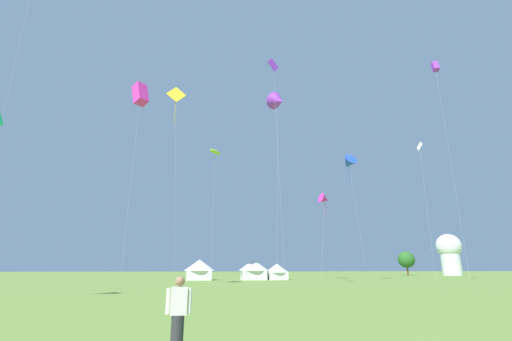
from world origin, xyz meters
TOP-DOWN VIEW (x-y plane):
  - kite_magenta_box at (-13.29, 33.32)m, footprint 2.22×2.23m
  - kite_white_diamond at (28.64, 44.35)m, footprint 2.10×3.00m
  - kite_yellow_diamond at (-9.97, 40.36)m, footprint 2.71×0.95m
  - kite_purple_delta at (5.55, 45.44)m, footprint 4.06×4.32m
  - kite_purple_box at (29.24, 38.79)m, footprint 1.32×1.89m
  - kite_magenta_delta at (10.64, 40.30)m, footprint 2.23×1.66m
  - kite_purple_diamond at (3.57, 39.09)m, footprint 1.97×2.18m
  - kite_blue_delta at (18.19, 48.72)m, footprint 2.85×3.28m
  - kite_lime_parafoil at (-3.91, 58.43)m, footprint 2.81×3.10m
  - person_spectator at (-5.87, 4.09)m, footprint 0.57×0.28m
  - festival_tent_center at (-5.93, 55.96)m, footprint 5.02×5.02m
  - festival_tent_left at (3.10, 55.96)m, footprint 5.05×5.05m
  - festival_tent_right at (7.13, 55.96)m, footprint 4.02×4.02m
  - observatory_dome at (60.00, 82.76)m, footprint 6.40×6.40m
  - tree_distant_left at (48.97, 85.58)m, footprint 4.37×4.37m

SIDE VIEW (x-z plane):
  - person_spectator at x=-5.87m, z-range -0.02..1.71m
  - festival_tent_right at x=7.13m, z-range 0.14..2.75m
  - festival_tent_center at x=-5.93m, z-range 0.17..3.44m
  - festival_tent_left at x=3.10m, z-range 0.18..3.46m
  - tree_distant_left at x=48.97m, z-range 0.95..7.26m
  - observatory_dome at x=60.00m, z-range 0.61..11.41m
  - kite_magenta_delta at x=10.64m, z-range 5.03..16.80m
  - kite_blue_delta at x=18.19m, z-range 8.73..29.13m
  - kite_white_diamond at x=28.64m, z-range 9.37..31.18m
  - kite_magenta_box at x=-13.29m, z-range 9.91..32.48m
  - kite_lime_parafoil at x=-3.91m, z-range 11.27..34.76m
  - kite_yellow_diamond at x=-9.97m, z-range 11.45..37.90m
  - kite_purple_delta at x=5.55m, z-range 13.00..42.60m
  - kite_purple_diamond at x=3.57m, z-range 14.01..45.49m
  - kite_purple_box at x=29.24m, z-range 15.51..48.58m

